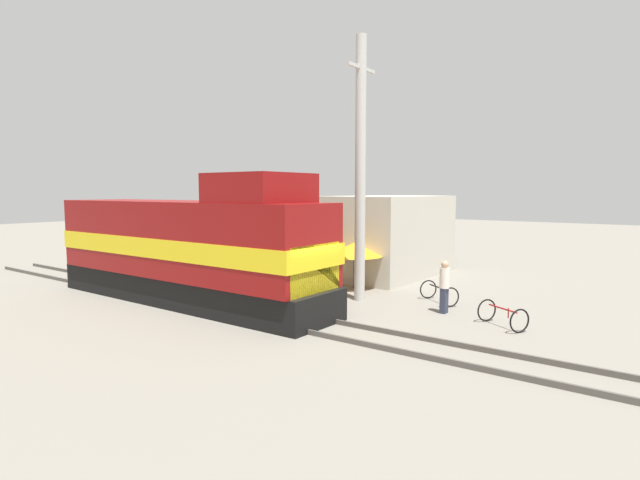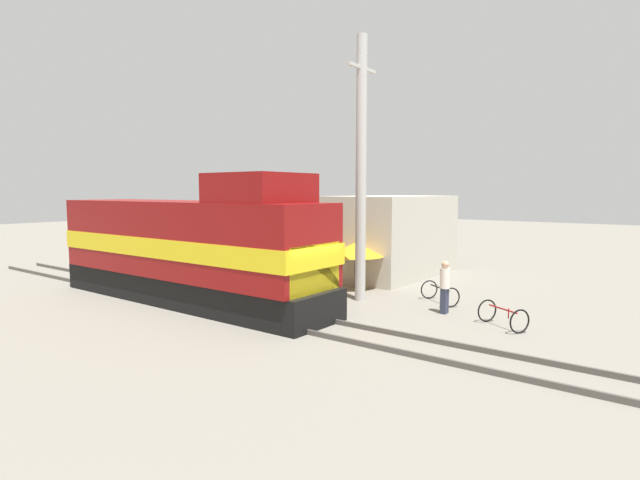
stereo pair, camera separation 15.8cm
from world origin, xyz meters
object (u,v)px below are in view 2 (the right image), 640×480
object	(u,v)px
bicycle	(440,293)
billboard_sign	(299,228)
utility_pole	(361,169)
bicycle_spare	(503,316)
locomotive	(193,249)
vendor_umbrella	(355,250)
person_bystander	(445,285)

from	to	relation	value
bicycle	billboard_sign	bearing A→B (deg)	115.03
utility_pole	bicycle_spare	size ratio (longest dim) A/B	6.04
locomotive	vendor_umbrella	xyz separation A→B (m)	(5.98, -3.30, -0.37)
vendor_umbrella	person_bystander	world-z (taller)	vendor_umbrella
vendor_umbrella	bicycle	size ratio (longest dim) A/B	1.45
utility_pole	person_bystander	xyz separation A→B (m)	(-0.03, -3.44, -4.02)
vendor_umbrella	person_bystander	size ratio (longest dim) A/B	1.37
locomotive	person_bystander	world-z (taller)	locomotive
locomotive	utility_pole	distance (m)	6.97
locomotive	person_bystander	size ratio (longest dim) A/B	7.01
person_bystander	bicycle_spare	distance (m)	2.32
locomotive	billboard_sign	world-z (taller)	locomotive
billboard_sign	bicycle_spare	size ratio (longest dim) A/B	1.92
person_bystander	bicycle_spare	bearing A→B (deg)	-105.70
vendor_umbrella	bicycle_spare	bearing A→B (deg)	-109.41
utility_pole	vendor_umbrella	bearing A→B (deg)	38.23
locomotive	person_bystander	distance (m)	9.24
bicycle	person_bystander	bearing A→B (deg)	-115.20
bicycle	bicycle_spare	bearing A→B (deg)	-88.88
billboard_sign	vendor_umbrella	bearing A→B (deg)	-104.85
bicycle	vendor_umbrella	bearing A→B (deg)	119.25
vendor_umbrella	bicycle	xyz separation A→B (m)	(-0.46, -4.11, -1.32)
person_bystander	bicycle	world-z (taller)	person_bystander
vendor_umbrella	bicycle	distance (m)	4.34
utility_pole	bicycle	size ratio (longest dim) A/B	5.74
billboard_sign	bicycle	distance (m)	8.47
utility_pole	vendor_umbrella	distance (m)	4.08
utility_pole	person_bystander	bearing A→B (deg)	-90.44
locomotive	person_bystander	xyz separation A→B (m)	(4.10, -8.21, -1.06)
billboard_sign	bicycle_spare	bearing A→B (deg)	-107.79
utility_pole	vendor_umbrella	size ratio (longest dim) A/B	3.97
utility_pole	billboard_sign	world-z (taller)	utility_pole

